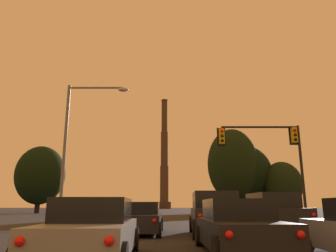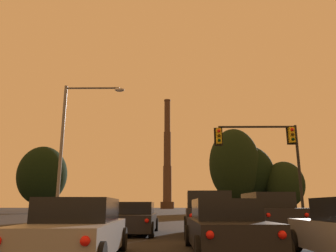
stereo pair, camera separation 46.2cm
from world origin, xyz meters
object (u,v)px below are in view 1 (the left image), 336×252
at_px(street_lamp, 75,136).
at_px(sedan_left_lane_second, 91,231).
at_px(sedan_center_lane_second, 238,228).
at_px(suv_right_lane_front, 273,214).
at_px(sedan_left_lane_front, 140,219).
at_px(smokestack, 164,164).
at_px(suv_center_lane_front, 214,214).
at_px(traffic_light_overhead_right, 272,148).

bearing_deg(street_lamp, sedan_left_lane_second, -71.52).
distance_m(sedan_center_lane_second, suv_right_lane_front, 7.59).
xyz_separation_m(sedan_left_lane_front, suv_right_lane_front, (6.28, 0.41, 0.23)).
bearing_deg(suv_right_lane_front, smokestack, 90.44).
distance_m(suv_center_lane_front, sedan_left_lane_second, 7.88).
distance_m(sedan_center_lane_second, street_lamp, 13.78).
bearing_deg(traffic_light_overhead_right, street_lamp, -171.87).
bearing_deg(suv_right_lane_front, suv_center_lane_front, -159.07).
relative_size(sedan_left_lane_second, suv_right_lane_front, 0.96).
xyz_separation_m(sedan_left_lane_second, street_lamp, (-3.92, 11.73, 4.75)).
bearing_deg(suv_center_lane_front, street_lamp, 149.91).
bearing_deg(suv_right_lane_front, sedan_center_lane_second, -116.46).
distance_m(suv_center_lane_front, traffic_light_overhead_right, 9.27).
distance_m(sedan_left_lane_second, smokestack, 162.22).
relative_size(sedan_left_lane_front, suv_right_lane_front, 0.95).
distance_m(street_lamp, smokestack, 150.04).
distance_m(sedan_left_lane_front, street_lamp, 7.62).
distance_m(sedan_center_lane_second, sedan_left_lane_second, 3.88).
height_order(traffic_light_overhead_right, smokestack, smokestack).
height_order(sedan_center_lane_second, suv_right_lane_front, suv_right_lane_front).
distance_m(suv_right_lane_front, smokestack, 154.25).
relative_size(traffic_light_overhead_right, smokestack, 0.11).
height_order(suv_center_lane_front, sedan_left_lane_second, suv_center_lane_front).
height_order(sedan_left_lane_second, suv_right_lane_front, suv_right_lane_front).
bearing_deg(street_lamp, smokestack, 88.54).
xyz_separation_m(sedan_left_lane_front, smokestack, (-0.65, 153.00, 21.77)).
xyz_separation_m(sedan_left_lane_front, suv_center_lane_front, (3.29, -0.86, 0.23)).
relative_size(sedan_left_lane_front, street_lamp, 0.54).
height_order(suv_center_lane_front, street_lamp, street_lamp).
distance_m(suv_right_lane_front, street_lamp, 12.17).
bearing_deg(sedan_left_lane_front, traffic_light_overhead_right, 35.03).
bearing_deg(suv_right_lane_front, sedan_left_lane_second, -131.92).
bearing_deg(suv_center_lane_front, sedan_center_lane_second, -89.40).
bearing_deg(suv_center_lane_front, traffic_light_overhead_right, 55.14).
height_order(sedan_center_lane_second, suv_center_lane_front, suv_center_lane_front).
bearing_deg(traffic_light_overhead_right, suv_right_lane_front, -110.30).
bearing_deg(suv_center_lane_front, sedan_left_lane_front, 167.23).
xyz_separation_m(traffic_light_overhead_right, smokestack, (-8.92, 147.21, 17.43)).
bearing_deg(street_lamp, suv_center_lane_front, -32.04).
bearing_deg(suv_center_lane_front, suv_right_lane_front, 25.03).
distance_m(traffic_light_overhead_right, street_lamp, 12.84).
bearing_deg(traffic_light_overhead_right, sedan_left_lane_second, -122.97).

